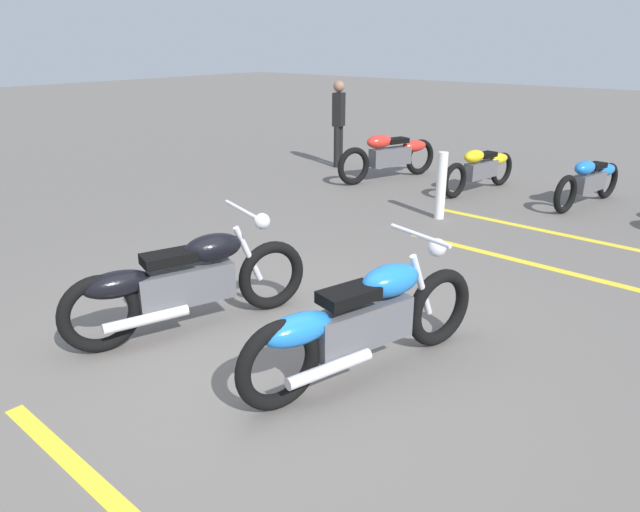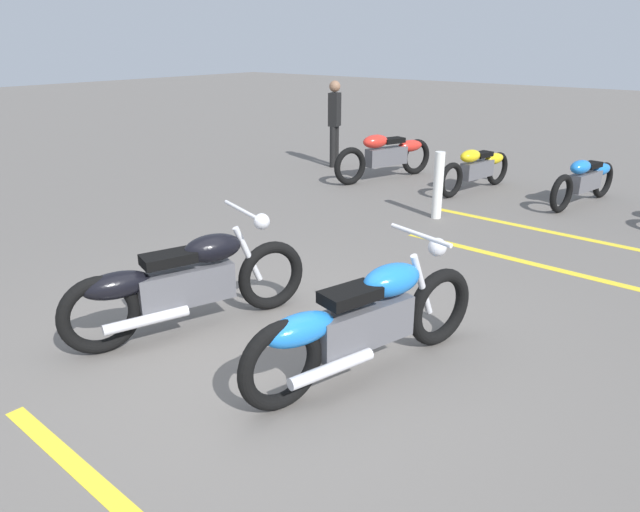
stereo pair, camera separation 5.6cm
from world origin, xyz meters
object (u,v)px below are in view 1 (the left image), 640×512
motorcycle_row_center (590,180)px  bollard_post (441,186)px  motorcycle_dark_foreground (185,281)px  motorcycle_row_far_right (391,154)px  motorcycle_bright_foreground (361,321)px  bystander_near_row (339,119)px  motorcycle_row_right (482,168)px

motorcycle_row_center → bollard_post: size_ratio=1.99×
motorcycle_dark_foreground → motorcycle_row_center: 6.74m
motorcycle_dark_foreground → motorcycle_row_far_right: size_ratio=1.01×
motorcycle_bright_foreground → motorcycle_row_far_right: bearing=46.1°
motorcycle_row_far_right → bollard_post: 2.53m
motorcycle_row_far_right → bystander_near_row: (0.28, 1.42, 0.48)m
motorcycle_bright_foreground → motorcycle_row_center: (6.22, 0.18, -0.07)m
motorcycle_row_far_right → bollard_post: (-1.66, -1.92, 0.02)m
motorcycle_bright_foreground → motorcycle_row_center: bearing=16.4°
motorcycle_dark_foreground → motorcycle_row_right: (6.35, 0.23, -0.07)m
motorcycle_row_center → motorcycle_row_far_right: size_ratio=0.89×
motorcycle_row_right → bollard_post: 1.89m
motorcycle_row_center → bollard_post: 2.54m
motorcycle_row_center → bystander_near_row: bystander_near_row is taller
motorcycle_row_center → bollard_post: bollard_post is taller
motorcycle_dark_foreground → bystander_near_row: size_ratio=1.29×
motorcycle_bright_foreground → bollard_post: 4.41m
motorcycle_row_center → motorcycle_row_far_right: (-0.45, 3.33, 0.06)m
motorcycle_bright_foreground → bystander_near_row: 7.82m
motorcycle_bright_foreground → motorcycle_row_right: (5.98, 1.85, -0.07)m
motorcycle_row_center → motorcycle_row_right: motorcycle_row_right is taller
motorcycle_dark_foreground → motorcycle_row_right: motorcycle_dark_foreground is taller
motorcycle_row_right → motorcycle_dark_foreground: bearing=11.3°
bollard_post → motorcycle_bright_foreground: bearing=-158.9°
motorcycle_row_right → motorcycle_row_far_right: size_ratio=0.89×
motorcycle_row_center → motorcycle_row_far_right: motorcycle_row_far_right is taller
bollard_post → motorcycle_row_right: bearing=7.9°
motorcycle_dark_foreground → bystander_near_row: bystander_near_row is taller
motorcycle_dark_foreground → motorcycle_bright_foreground: bearing=-58.7°
motorcycle_bright_foreground → motorcycle_row_center: motorcycle_bright_foreground is taller
motorcycle_row_center → bystander_near_row: 4.79m
bystander_near_row → motorcycle_bright_foreground: bearing=-64.9°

